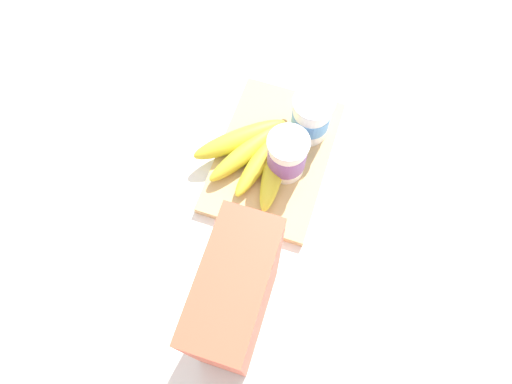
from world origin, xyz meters
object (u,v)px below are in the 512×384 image
(cutting_board, at_px, (273,156))
(yogurt_cup_front, at_px, (311,117))
(cereal_box, at_px, (236,301))
(banana_bunch, at_px, (255,152))
(yogurt_cup_back, at_px, (287,156))

(cutting_board, relative_size, yogurt_cup_front, 3.08)
(cutting_board, height_order, cereal_box, cereal_box)
(cereal_box, distance_m, yogurt_cup_front, 0.37)
(cutting_board, relative_size, banana_bunch, 1.51)
(cutting_board, distance_m, yogurt_cup_front, 0.10)
(yogurt_cup_back, relative_size, banana_bunch, 0.49)
(cutting_board, height_order, yogurt_cup_front, yogurt_cup_front)
(cereal_box, relative_size, banana_bunch, 1.41)
(yogurt_cup_front, height_order, banana_bunch, yogurt_cup_front)
(yogurt_cup_front, relative_size, yogurt_cup_back, 1.00)
(cutting_board, xyz_separation_m, banana_bunch, (0.02, -0.03, 0.03))
(cereal_box, height_order, yogurt_cup_front, cereal_box)
(cereal_box, distance_m, yogurt_cup_back, 0.29)
(banana_bunch, bearing_deg, cereal_box, 13.51)
(cereal_box, height_order, banana_bunch, cereal_box)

